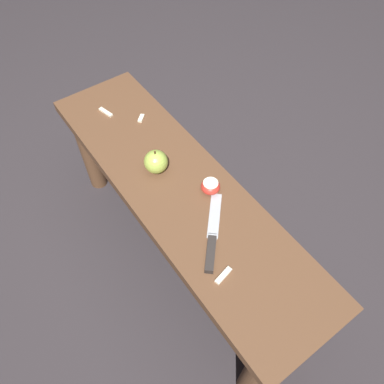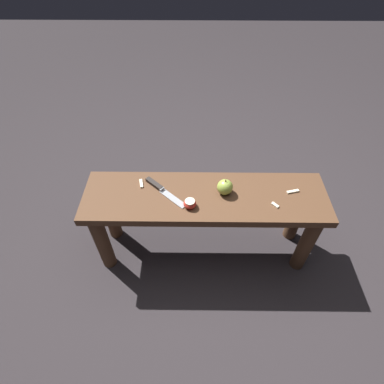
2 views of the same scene
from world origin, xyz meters
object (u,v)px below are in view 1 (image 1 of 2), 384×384
(wooden_bench, at_px, (179,205))
(apple_whole, at_px, (156,162))
(knife, at_px, (212,242))
(apple_cut, at_px, (210,186))

(wooden_bench, relative_size, apple_whole, 13.79)
(knife, distance_m, apple_cut, 0.19)
(knife, bearing_deg, wooden_bench, 32.67)
(apple_whole, xyz_separation_m, apple_cut, (-0.17, -0.09, -0.02))
(knife, relative_size, apple_cut, 3.54)
(knife, distance_m, apple_whole, 0.32)
(wooden_bench, height_order, apple_cut, apple_cut)
(wooden_bench, distance_m, knife, 0.26)
(knife, xyz_separation_m, apple_whole, (0.32, -0.02, 0.03))
(knife, height_order, apple_whole, apple_whole)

